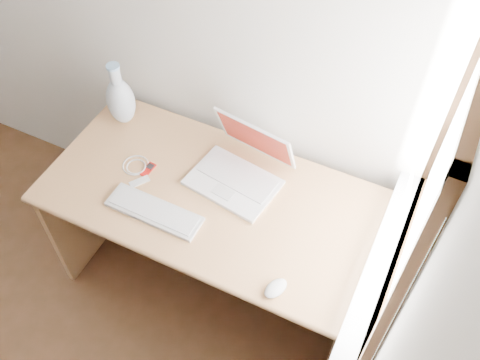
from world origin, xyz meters
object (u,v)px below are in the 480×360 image
at_px(laptop, 238,167).
at_px(external_keyboard, 154,211).
at_px(desk, 222,209).
at_px(vase, 121,99).

xyz_separation_m(laptop, external_keyboard, (-0.22, -0.32, -0.05)).
xyz_separation_m(desk, external_keyboard, (-0.16, -0.27, 0.22)).
distance_m(desk, external_keyboard, 0.39).
bearing_deg(laptop, external_keyboard, -116.01).
distance_m(laptop, vase, 0.63).
height_order(laptop, external_keyboard, laptop).
distance_m(desk, laptop, 0.28).
bearing_deg(laptop, desk, -128.75).
distance_m(laptop, external_keyboard, 0.39).
distance_m(external_keyboard, vase, 0.58).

